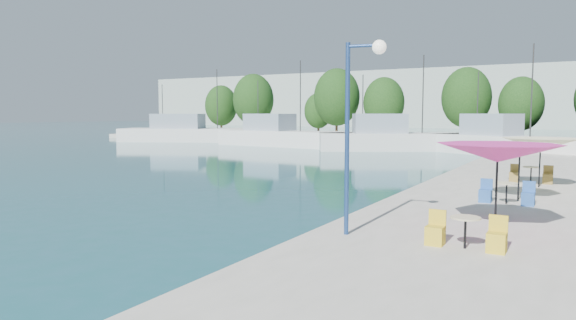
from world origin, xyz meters
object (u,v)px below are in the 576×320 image
Objects in this scene: trawler_03 at (400,140)px; trawler_02 at (284,137)px; trawler_04 at (509,144)px; trawler_01 at (198,134)px; street_lamp at (360,102)px; umbrella_pink at (498,153)px; umbrella_cream at (541,144)px; umbrella_white at (520,150)px.

trawler_02 is at bearing 151.48° from trawler_03.
trawler_02 is 24.63m from trawler_04.
trawler_01 is 1.26× the size of trawler_03.
trawler_03 is 3.52× the size of street_lamp.
trawler_01 is at bearing 175.77° from trawler_02.
trawler_03 reaches higher than umbrella_pink.
trawler_04 reaches higher than street_lamp.
trawler_03 is 5.55× the size of umbrella_cream.
umbrella_white is at bearing 89.88° from umbrella_pink.
trawler_03 is at bearing 114.46° from umbrella_white.
trawler_04 is (24.57, -1.79, 0.00)m from trawler_02.
umbrella_white is at bearing -54.96° from trawler_04.
umbrella_white is (43.71, -34.45, 1.39)m from trawler_01.
trawler_04 is (10.66, -1.82, 0.00)m from trawler_03.
trawler_04 is at bearing 95.93° from umbrella_pink.
trawler_02 and trawler_04 have the same top height.
umbrella_pink is 5.71m from umbrella_white.
umbrella_white is at bearing -41.58° from trawler_02.
trawler_03 is at bearing 118.36° from umbrella_cream.
trawler_03 is 31.11m from umbrella_cream.
umbrella_cream is (28.67, -27.32, 1.42)m from trawler_02.
umbrella_pink is at bearing -90.12° from umbrella_white.
trawler_03 and trawler_04 have the same top height.
umbrella_white is 0.86× the size of umbrella_cream.
trawler_01 is 8.11× the size of umbrella_white.
trawler_04 is 4.78× the size of umbrella_pink.
trawler_03 is 34.68m from umbrella_white.
trawler_01 is at bearing 145.56° from umbrella_cream.
trawler_03 is 1.12× the size of trawler_04.
trawler_02 reaches higher than umbrella_pink.
umbrella_cream is at bearing -58.89° from trawler_01.
street_lamp is (-3.06, -8.01, 1.63)m from umbrella_white.
trawler_02 is at bearing -35.22° from trawler_01.
trawler_04 is 37.86m from street_lamp.
umbrella_pink is 9.91m from umbrella_cream.
umbrella_pink is 4.06m from street_lamp.
trawler_04 reaches higher than umbrella_cream.
street_lamp reaches higher than umbrella_white.
trawler_01 is 4.43× the size of street_lamp.
trawler_04 reaches higher than umbrella_white.
umbrella_white is 8.73m from street_lamp.
trawler_03 is 5.34× the size of umbrella_pink.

